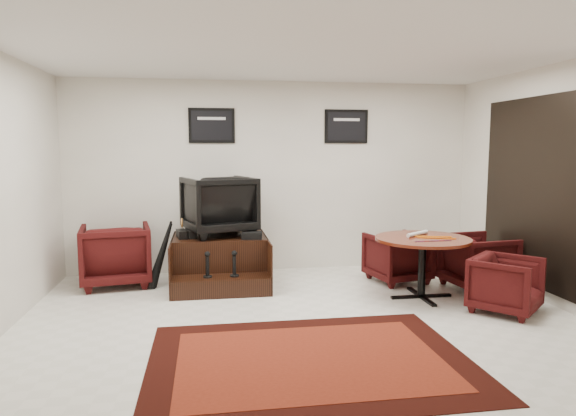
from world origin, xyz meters
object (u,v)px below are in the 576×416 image
Objects in this scene: armchair_side at (116,252)px; table_chair_corner at (506,282)px; table_chair_back at (397,255)px; shine_podium at (220,262)px; meeting_table at (423,245)px; shine_chair at (219,202)px; table_chair_window at (478,259)px.

armchair_side reaches higher than table_chair_corner.
table_chair_corner is (0.71, -1.46, -0.02)m from table_chair_back.
armchair_side is (-1.38, 0.15, 0.15)m from shine_podium.
table_chair_corner is (0.70, -0.67, -0.31)m from meeting_table.
meeting_table reaches higher than table_chair_back.
armchair_side is 1.30× the size of table_chair_corner.
shine_podium is 1.13× the size of meeting_table.
meeting_table is at bearing -23.64° from shine_podium.
meeting_table is at bearing 94.06° from table_chair_corner.
shine_chair is at bearing -22.19° from table_chair_back.
table_chair_window reaches higher than table_chair_back.
table_chair_window reaches higher than shine_podium.
armchair_side is at bearing 115.30° from table_chair_corner.
meeting_table is 0.98m from table_chair_window.
table_chair_window is (3.32, -0.90, -0.70)m from shine_chair.
shine_podium is 1.39m from armchair_side.
shine_podium is 1.44× the size of shine_chair.
shine_podium is at bearing -19.03° from table_chair_back.
shine_chair reaches higher than table_chair_corner.
armchair_side is 0.79× the size of meeting_table.
table_chair_back is at bearing -6.43° from shine_podium.
table_chair_corner is at bearing 148.01° from armchair_side.
table_chair_window is at bearing 36.39° from table_chair_corner.
table_chair_back is 1.63m from table_chair_corner.
shine_chair reaches higher than armchair_side.
armchair_side is at bearing 173.88° from shine_podium.
table_chair_back reaches higher than table_chair_corner.
meeting_table is at bearing 136.72° from shine_chair.
shine_podium is 1.64× the size of table_chair_window.
table_chair_corner is (3.13, -1.74, 0.05)m from shine_podium.
armchair_side reaches higher than table_chair_back.
shine_chair is at bearing 67.74° from table_chair_window.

